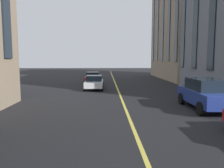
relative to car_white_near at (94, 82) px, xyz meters
name	(u,v)px	position (x,y,z in m)	size (l,w,h in m)	color
lane_centre_line	(123,102)	(-7.03, -2.40, -0.70)	(80.00, 0.16, 0.01)	#D8C64C
car_white_near	(94,82)	(0.00, 0.00, 0.00)	(3.90, 1.89, 1.40)	silver
car_red_trailing	(93,78)	(6.05, 0.49, 0.00)	(3.90, 1.89, 1.40)	#B21E1E
car_blue_parked_a	(206,94)	(-9.27, -7.30, 0.27)	(4.70, 2.14, 1.88)	navy
building_right_near	(204,14)	(11.77, -16.07, 9.09)	(16.86, 12.46, 19.58)	gray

